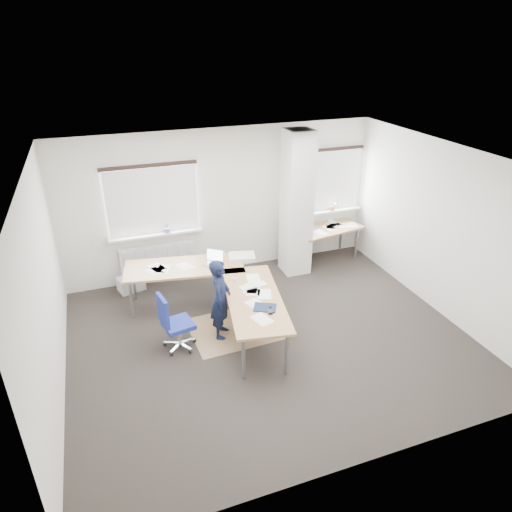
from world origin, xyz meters
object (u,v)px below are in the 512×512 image
object	(u,v)px
desk_main	(220,282)
task_chair	(177,334)
person	(221,299)
desk_side	(327,229)

from	to	relation	value
desk_main	task_chair	size ratio (longest dim) A/B	3.14
desk_main	person	bearing A→B (deg)	-95.71
desk_main	desk_side	world-z (taller)	desk_side
desk_main	person	world-z (taller)	person
task_chair	person	xyz separation A→B (m)	(0.72, 0.11, 0.39)
desk_main	task_chair	distance (m)	1.09
desk_main	task_chair	world-z (taller)	desk_main
task_chair	person	distance (m)	0.83
desk_side	task_chair	distance (m)	4.00
desk_side	person	world-z (taller)	person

